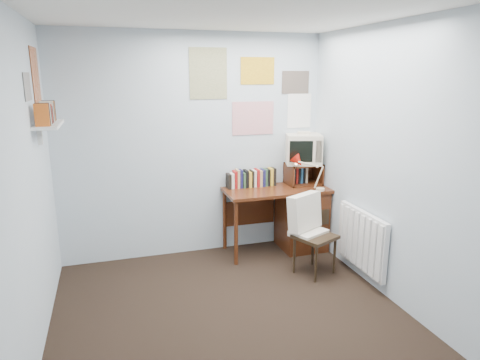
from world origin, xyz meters
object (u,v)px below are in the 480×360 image
at_px(desk, 297,216).
at_px(wall_shelf, 49,125).
at_px(desk_chair, 315,237).
at_px(crt_tv, 303,147).
at_px(tv_riser, 303,174).
at_px(desk_lamp, 321,175).
at_px(radiator, 362,240).

xyz_separation_m(desk, wall_shelf, (-2.57, -0.38, 1.21)).
distance_m(desk_chair, crt_tv, 1.16).
bearing_deg(desk_chair, tv_riser, 49.94).
height_order(tv_riser, crt_tv, crt_tv).
bearing_deg(desk_lamp, wall_shelf, 167.75).
bearing_deg(tv_riser, radiator, -80.72).
xyz_separation_m(desk_lamp, tv_riser, (-0.06, 0.33, -0.06)).
height_order(desk_chair, wall_shelf, wall_shelf).
bearing_deg(desk_lamp, desk, 113.00).
xyz_separation_m(desk_chair, wall_shelf, (-2.47, 0.30, 1.21)).
xyz_separation_m(desk_chair, desk_lamp, (0.28, 0.46, 0.53)).
relative_size(desk_lamp, tv_riser, 0.90).
relative_size(tv_riser, crt_tv, 0.99).
bearing_deg(wall_shelf, desk_chair, -6.98).
relative_size(desk, desk_lamp, 3.33).
height_order(desk, radiator, desk).
relative_size(tv_riser, radiator, 0.50).
bearing_deg(desk_lamp, crt_tv, 84.60).
xyz_separation_m(tv_riser, wall_shelf, (-2.69, -0.49, 0.74)).
height_order(desk, desk_chair, desk_chair).
xyz_separation_m(desk_lamp, radiator, (0.11, -0.71, -0.52)).
relative_size(desk, tv_riser, 3.00).
relative_size(desk, desk_chair, 1.48).
xyz_separation_m(tv_riser, crt_tv, (-0.01, 0.02, 0.32)).
bearing_deg(radiator, wall_shelf, 169.11).
xyz_separation_m(desk, radiator, (0.29, -0.93, 0.01)).
relative_size(desk_lamp, crt_tv, 0.89).
bearing_deg(desk_chair, crt_tv, 50.72).
xyz_separation_m(tv_riser, radiator, (0.17, -1.04, -0.47)).
distance_m(tv_riser, crt_tv, 0.32).
bearing_deg(wall_shelf, desk_lamp, 3.33).
relative_size(crt_tv, radiator, 0.50).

